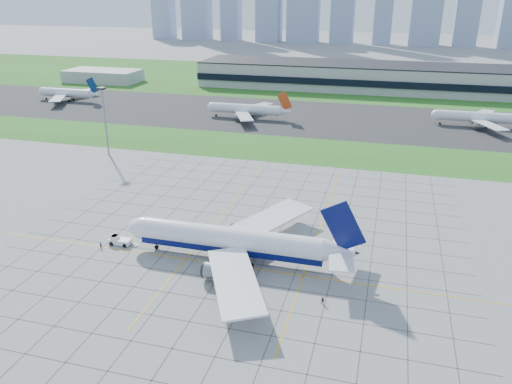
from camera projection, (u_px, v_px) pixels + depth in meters
The scene contains 15 objects.
ground at pixel (229, 260), 116.24m from camera, with size 1400.00×1400.00×0.00m, color gray.
grass_median at pixel (300, 150), 196.66m from camera, with size 700.00×35.00×0.04m, color #2E5F1B.
asphalt_taxiway at pixel (321, 118), 245.81m from camera, with size 700.00×75.00×0.04m, color #383838.
grass_far at pixel (345, 81), 344.11m from camera, with size 700.00×145.00×0.04m, color #2E5F1B.
apron_markings at pixel (244, 239), 126.04m from camera, with size 120.00×130.00×0.03m.
terminal at pixel (406, 78), 308.88m from camera, with size 260.00×43.00×15.80m.
service_block at pixel (103, 76), 341.68m from camera, with size 50.00×25.00×8.00m, color #B7B7B2.
light_mast at pixel (104, 113), 185.43m from camera, with size 2.50×2.50×25.60m.
airliner at pixel (233, 241), 114.93m from camera, with size 56.36×57.17×17.76m.
pushback_tug at pixel (119, 240), 123.42m from camera, with size 7.95×2.81×2.21m.
crew_near at pixel (101, 245), 121.51m from camera, with size 0.57×0.38×1.57m, color black.
crew_far at pixel (323, 301), 99.73m from camera, with size 0.79×0.62×1.63m, color black.
distant_jet_0 at pixel (67, 93), 282.52m from camera, with size 36.77×42.66×14.08m.
distant_jet_1 at pixel (247, 109), 244.03m from camera, with size 40.52×42.66×14.08m.
distant_jet_2 at pixel (481, 117), 228.59m from camera, with size 43.79×42.66×14.08m.
Camera 1 is at (33.03, -96.41, 58.50)m, focal length 35.00 mm.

